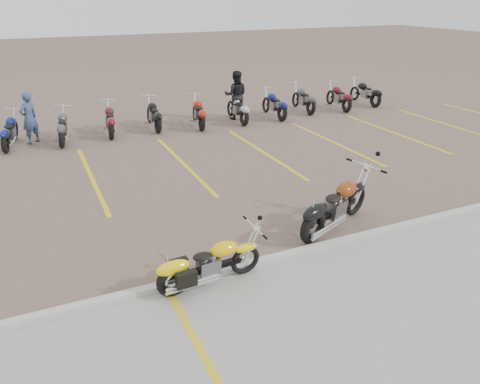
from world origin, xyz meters
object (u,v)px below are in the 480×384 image
object	(u,v)px
yellow_cruiser	(207,265)
person_b	(236,95)
person_a	(29,118)
flame_cruiser	(333,208)

from	to	relation	value
yellow_cruiser	person_b	bearing A→B (deg)	59.50
person_a	person_b	bearing A→B (deg)	143.02
person_a	yellow_cruiser	bearing A→B (deg)	65.32
flame_cruiser	person_a	size ratio (longest dim) A/B	1.34
flame_cruiser	yellow_cruiser	bearing A→B (deg)	171.91
yellow_cruiser	person_a	size ratio (longest dim) A/B	1.14
yellow_cruiser	person_b	xyz separation A→B (m)	(5.28, 10.50, 0.56)
person_a	flame_cruiser	bearing A→B (deg)	82.86
yellow_cruiser	flame_cruiser	xyz separation A→B (m)	(3.23, 0.86, 0.10)
person_b	flame_cruiser	bearing A→B (deg)	101.88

